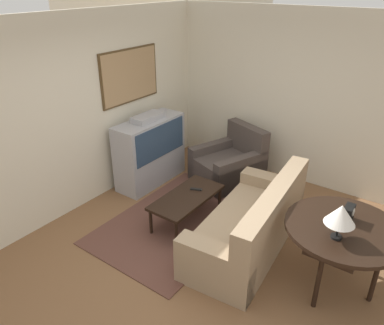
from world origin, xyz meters
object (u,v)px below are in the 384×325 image
Objects in this scene: armchair at (229,164)px; table_lamp at (341,215)px; tv at (150,151)px; couch at (251,226)px; console_table at (344,232)px; mantel_clock at (348,213)px; coffee_table at (187,199)px.

table_lamp is (-1.61, -2.14, 0.76)m from armchair.
table_lamp is at bearing -104.62° from tv.
tv is 0.59× the size of couch.
tv reaches higher than console_table.
mantel_clock is at bearing -0.12° from table_lamp.
table_lamp is 0.41m from mantel_clock.
console_table is at bearing -4.96° from table_lamp.
armchair is 1.11× the size of coffee_table.
couch is at bearing -104.29° from tv.
couch is at bearing -87.75° from coffee_table.
couch is 1.73× the size of console_table.
coffee_table is at bearing 89.66° from console_table.
mantel_clock is (0.13, 0.02, 0.15)m from console_table.
couch is 1.14m from console_table.
couch reaches higher than armchair.
coffee_table is at bearing -116.42° from tv.
tv reaches higher than couch.
coffee_table is (-0.58, -1.17, -0.18)m from tv.
couch reaches higher than console_table.
armchair is at bearing -145.82° from couch.
armchair is 3.28× the size of table_lamp.
table_lamp is at bearing 175.04° from console_table.
armchair is at bearing 5.93° from coffee_table.
armchair is at bearing -52.92° from tv.
armchair is at bearing 53.16° from table_lamp.
couch reaches higher than coffee_table.
table_lamp is (-0.23, 0.02, 0.33)m from console_table.
console_table is at bearing -90.34° from coffee_table.
console_table is at bearing -171.53° from mantel_clock.
armchair is at bearing 57.63° from console_table.
table_lamp reaches higher than couch.
mantel_clock is at bearing 8.47° from console_table.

